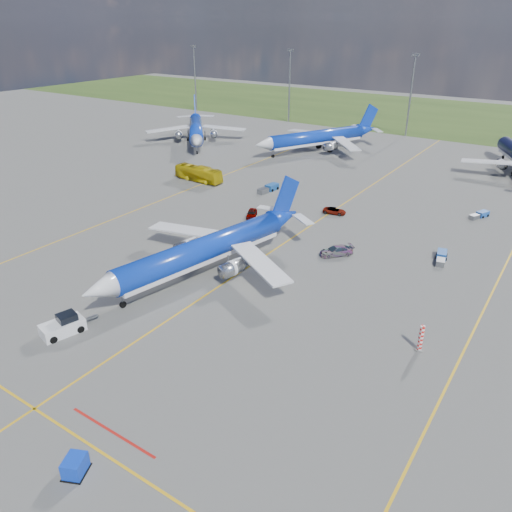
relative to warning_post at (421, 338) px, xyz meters
The scene contains 17 objects.
ground 27.24m from the warning_post, 162.90° to the right, with size 400.00×400.00×0.00m, color #525250.
grass_strip 144.37m from the warning_post, 100.38° to the left, with size 400.00×80.00×0.01m, color #2D4719.
taxiway_lines 32.52m from the warning_post, 142.66° to the left, with size 60.25×160.00×0.02m.
floodlight_masts 103.84m from the warning_post, 98.91° to the left, with size 202.20×0.50×22.70m.
warning_post is the anchor object (origin of this frame).
bg_jet_nw 102.21m from the warning_post, 143.20° to the left, with size 30.04×39.43×10.33m, color #0C2EA8, non-canonical shape.
bg_jet_nnw 86.20m from the warning_post, 124.86° to the left, with size 30.31×39.78×10.42m, color #0C2EA8, non-canonical shape.
main_airliner 30.05m from the warning_post, behind, with size 29.18×38.29×10.03m, color #0C2EA8, non-canonical shape.
pushback_tug 38.73m from the warning_post, 150.95° to the right, with size 3.49×6.55×2.18m.
uld_container 34.90m from the warning_post, 119.32° to the right, with size 1.47×1.84×1.47m, color #0D35C3.
apron_bus 66.97m from the warning_post, 149.97° to the left, with size 2.68×11.46×3.19m, color #C3AA0B.
service_car_a 42.70m from the warning_post, 148.74° to the left, with size 1.63×4.05×1.38m, color #999999.
service_car_b 40.48m from the warning_post, 128.43° to the left, with size 1.88×4.08×1.13m, color #999999.
service_car_c 23.86m from the warning_post, 136.94° to the left, with size 2.02×4.98×1.44m, color #999999.
baggage_tug_w 23.54m from the warning_post, 99.99° to the left, with size 2.16×4.81×1.05m.
baggage_tug_c 55.21m from the warning_post, 139.22° to the left, with size 1.93×5.52×1.21m.
baggage_tug_e 44.45m from the warning_post, 94.19° to the left, with size 2.79×4.41×0.97m.
Camera 1 is at (35.72, -37.48, 31.78)m, focal length 35.00 mm.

